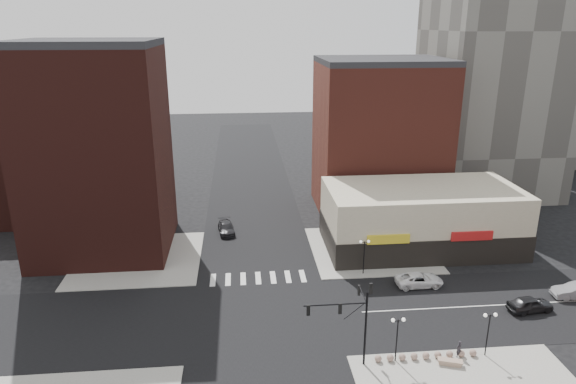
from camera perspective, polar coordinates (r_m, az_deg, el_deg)
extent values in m
plane|color=black|center=(52.08, -2.86, -13.75)|extent=(240.00, 240.00, 0.00)
cube|color=black|center=(52.08, -2.86, -13.74)|extent=(200.00, 14.00, 0.02)
cube|color=black|center=(52.07, -2.86, -13.74)|extent=(14.00, 200.00, 0.02)
cube|color=gray|center=(66.03, -16.25, -7.13)|extent=(15.00, 15.00, 0.12)
cube|color=gray|center=(66.75, 9.14, -6.30)|extent=(15.00, 15.00, 0.12)
cube|color=#371511|center=(66.69, -20.40, 4.07)|extent=(16.00, 15.00, 25.00)
cube|color=#371511|center=(86.53, -25.77, 2.02)|extent=(20.00, 18.00, 12.00)
cube|color=maroon|center=(78.22, 10.06, 5.80)|extent=(18.00, 15.00, 22.00)
cube|color=beige|center=(67.56, 14.56, -2.75)|extent=(24.00, 12.00, 8.00)
cube|color=black|center=(68.40, 14.40, -4.55)|extent=(24.20, 12.20, 3.40)
cylinder|color=black|center=(44.38, 8.61, -14.87)|extent=(0.18, 0.18, 7.00)
cylinder|color=black|center=(42.55, 5.29, -12.34)|extent=(5.20, 0.11, 0.11)
cylinder|color=black|center=(43.21, 7.40, -12.99)|extent=(1.72, 0.06, 1.46)
cylinder|color=black|center=(44.33, 8.30, -11.11)|extent=(0.11, 3.00, 0.11)
cube|color=black|center=(42.44, 2.27, -12.99)|extent=(0.28, 0.18, 0.95)
sphere|color=red|center=(42.28, 2.28, -12.64)|extent=(0.16, 0.16, 0.16)
cube|color=black|center=(42.82, 5.81, -12.76)|extent=(0.28, 0.18, 0.95)
sphere|color=red|center=(42.67, 5.82, -12.42)|extent=(0.16, 0.16, 0.16)
cube|color=black|center=(45.62, 7.89, -10.76)|extent=(0.18, 0.28, 0.95)
sphere|color=red|center=(45.48, 7.91, -10.43)|extent=(0.16, 0.16, 0.16)
cube|color=black|center=(42.49, 9.19, -10.54)|extent=(0.28, 0.18, 0.95)
sphere|color=red|center=(42.34, 9.21, -10.19)|extent=(0.16, 0.16, 0.16)
cylinder|color=black|center=(46.00, 11.98, -15.83)|extent=(0.11, 0.11, 4.00)
cylinder|color=black|center=(44.97, 12.15, -13.83)|extent=(0.90, 0.06, 0.06)
sphere|color=white|center=(44.79, 11.59, -13.78)|extent=(0.32, 0.32, 0.32)
sphere|color=white|center=(45.05, 12.72, -13.66)|extent=(0.32, 0.32, 0.32)
cylinder|color=black|center=(48.81, 21.29, -14.61)|extent=(0.11, 0.11, 4.00)
cylinder|color=black|center=(47.84, 21.56, -12.69)|extent=(0.90, 0.06, 0.06)
sphere|color=white|center=(47.60, 21.08, -12.65)|extent=(0.32, 0.32, 0.32)
sphere|color=white|center=(47.99, 22.07, -12.52)|extent=(0.32, 0.32, 0.32)
cylinder|color=black|center=(59.60, 8.43, -7.22)|extent=(0.11, 0.11, 4.00)
cylinder|color=black|center=(58.81, 8.51, -5.55)|extent=(0.90, 0.06, 0.06)
sphere|color=white|center=(58.67, 8.09, -5.49)|extent=(0.32, 0.32, 0.32)
sphere|color=white|center=(58.88, 8.95, -5.44)|extent=(0.32, 0.32, 0.32)
sphere|color=#896A5E|center=(46.58, 9.99, -17.76)|extent=(0.60, 0.60, 0.60)
sphere|color=#896A5E|center=(46.84, 11.29, -17.61)|extent=(0.60, 0.60, 0.60)
sphere|color=#896A5E|center=(47.13, 12.57, -17.46)|extent=(0.60, 0.60, 0.60)
sphere|color=#896A5E|center=(47.43, 13.84, -17.31)|extent=(0.60, 0.60, 0.60)
sphere|color=#896A5E|center=(47.76, 15.08, -17.15)|extent=(0.60, 0.60, 0.60)
sphere|color=#896A5E|center=(48.11, 16.31, -16.98)|extent=(0.60, 0.60, 0.60)
sphere|color=#896A5E|center=(48.48, 17.51, -16.81)|extent=(0.60, 0.60, 0.60)
sphere|color=#896A5E|center=(48.87, 18.70, -16.63)|extent=(0.60, 0.60, 0.60)
sphere|color=#896A5E|center=(49.27, 19.86, -16.45)|extent=(0.60, 0.60, 0.60)
imported|color=white|center=(59.00, 14.36, -9.42)|extent=(5.30, 2.54, 1.46)
imported|color=black|center=(57.99, 25.31, -11.19)|extent=(4.78, 2.37, 1.56)
imported|color=gray|center=(62.68, 29.40, -9.57)|extent=(5.00, 2.11, 1.61)
imported|color=black|center=(71.24, -6.88, -3.99)|extent=(2.66, 5.20, 1.44)
imported|color=#262429|center=(48.49, 18.45, -16.20)|extent=(0.69, 0.60, 1.58)
cube|color=#A1846F|center=(47.68, 17.55, -17.66)|extent=(1.90, 1.08, 0.34)
cube|color=#A1846F|center=(47.55, 17.58, -17.43)|extent=(2.15, 1.27, 0.14)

